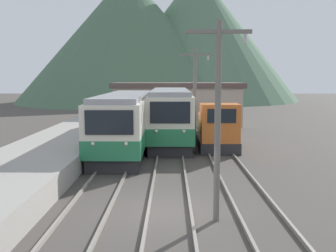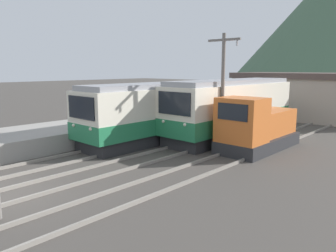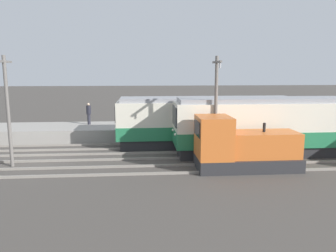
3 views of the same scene
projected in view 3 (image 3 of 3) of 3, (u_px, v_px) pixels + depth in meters
name	position (u px, v px, depth m)	size (l,w,h in m)	color
ground_plane	(37.00, 158.00, 20.66)	(200.00, 200.00, 0.00)	#47423D
platform_left	(60.00, 132.00, 26.72)	(4.50, 54.00, 1.00)	gray
track_left	(48.00, 148.00, 23.21)	(1.54, 60.00, 0.14)	gray
track_center	(36.00, 158.00, 20.46)	(1.54, 60.00, 0.14)	gray
track_right	(18.00, 173.00, 17.51)	(1.54, 60.00, 0.14)	gray
commuter_train_left	(207.00, 123.00, 23.85)	(2.84, 13.14, 3.58)	#28282B
commuter_train_center	(262.00, 129.00, 21.33)	(2.84, 11.56, 3.75)	#28282B
shunting_locomotive	(242.00, 148.00, 18.29)	(2.40, 5.74, 3.00)	#28282B
catenary_mast_near	(8.00, 107.00, 18.34)	(2.00, 0.20, 6.31)	slate
catenary_mast_mid	(216.00, 105.00, 19.28)	(2.00, 0.20, 6.31)	slate
person_on_platform	(89.00, 113.00, 27.36)	(0.38, 0.38, 1.80)	#282833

